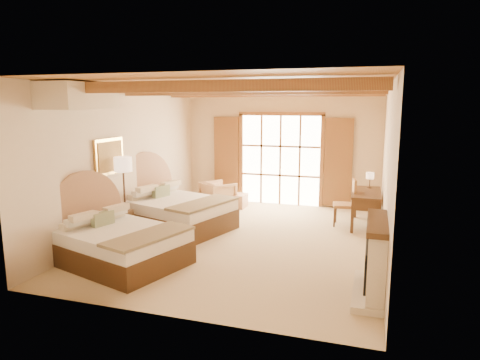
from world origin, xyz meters
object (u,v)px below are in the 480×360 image
at_px(bed_far, 171,209).
at_px(nightstand, 116,226).
at_px(bed_near, 114,240).
at_px(desk, 366,208).
at_px(armchair, 218,195).

xyz_separation_m(bed_far, nightstand, (-0.64, -1.26, -0.12)).
bearing_deg(bed_near, bed_far, 107.66).
distance_m(bed_far, nightstand, 1.42).
relative_size(bed_near, desk, 1.68).
relative_size(bed_far, nightstand, 4.19).
xyz_separation_m(bed_near, bed_far, (-0.02, 2.31, 0.03)).
relative_size(bed_far, desk, 1.80).
height_order(bed_far, armchair, bed_far).
xyz_separation_m(bed_near, armchair, (0.33, 4.45, -0.05)).
distance_m(bed_near, desk, 5.72).
bearing_deg(bed_far, bed_near, -72.09).
height_order(bed_near, bed_far, bed_far).
bearing_deg(bed_near, desk, 59.37).
height_order(bed_far, nightstand, bed_far).
xyz_separation_m(bed_far, armchair, (0.35, 2.14, -0.08)).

